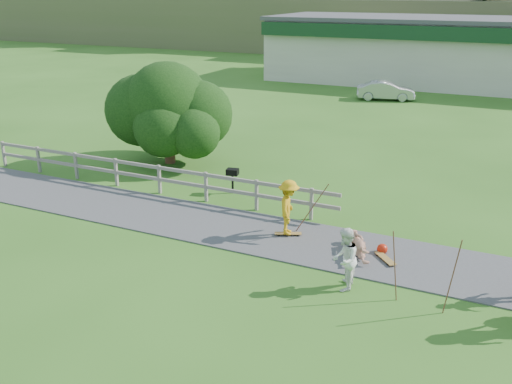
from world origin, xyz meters
TOP-DOWN VIEW (x-y plane):
  - ground at (0.00, 0.00)m, footprint 260.00×260.00m
  - path at (0.00, 1.50)m, footprint 34.00×3.00m
  - fence at (-4.62, 3.30)m, footprint 15.05×0.10m
  - strip_mall at (4.00, 34.94)m, footprint 32.50×10.75m
  - skater_rider at (1.83, 1.72)m, footprint 0.94×1.25m
  - skater_fallen at (4.16, 1.40)m, footprint 1.70×1.14m
  - spectator_a at (4.35, -0.68)m, footprint 0.73×0.88m
  - car_silver at (-0.84, 25.65)m, footprint 4.08×2.36m
  - tree at (-5.86, 6.81)m, footprint 5.91×5.91m
  - bbq at (-1.55, 4.49)m, footprint 0.49×0.41m
  - longboard_rider at (1.83, 1.72)m, footprint 0.84×0.53m
  - longboard_fallen at (4.96, 1.30)m, footprint 0.77×0.82m
  - helmet at (4.76, 1.75)m, footprint 0.31×0.31m
  - pole_rider at (2.43, 2.12)m, footprint 0.03×0.03m
  - pole_spec_left at (5.60, -0.69)m, footprint 0.03×0.03m
  - pole_spec_right at (6.94, -0.81)m, footprint 0.03×0.03m

SIDE VIEW (x-z plane):
  - ground at x=0.00m, z-range 0.00..0.00m
  - path at x=0.00m, z-range 0.00..0.04m
  - longboard_rider at x=1.83m, z-range 0.00..0.09m
  - longboard_fallen at x=4.96m, z-range 0.00..0.10m
  - helmet at x=4.76m, z-range 0.00..0.31m
  - skater_fallen at x=4.16m, z-range 0.00..0.62m
  - bbq at x=-1.55m, z-range 0.00..0.94m
  - car_silver at x=-0.84m, z-range 0.00..1.27m
  - fence at x=-4.62m, z-range 0.17..1.27m
  - spectator_a at x=4.35m, z-range 0.00..1.65m
  - skater_rider at x=1.83m, z-range 0.00..1.72m
  - pole_spec_left at x=5.60m, z-range 0.00..1.83m
  - pole_spec_right at x=6.94m, z-range 0.00..1.95m
  - pole_rider at x=2.43m, z-range 0.00..2.03m
  - tree at x=-5.86m, z-range 0.00..3.56m
  - strip_mall at x=4.00m, z-range 0.03..5.13m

